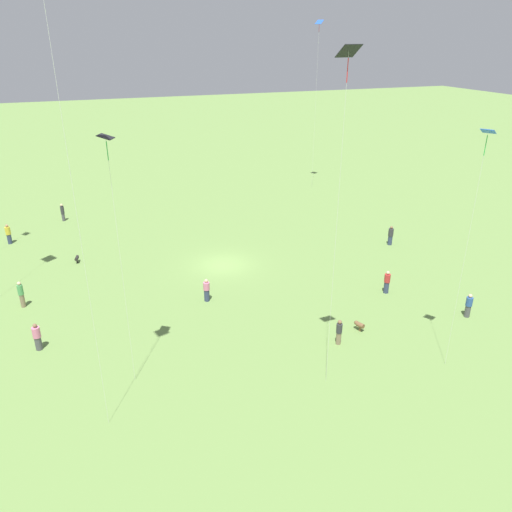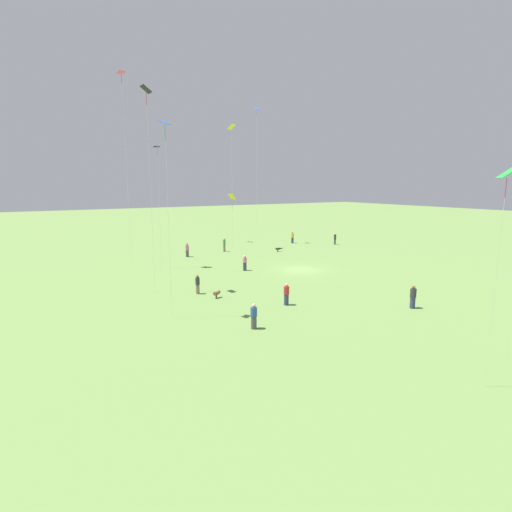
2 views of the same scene
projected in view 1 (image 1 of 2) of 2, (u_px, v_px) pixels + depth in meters
ground_plane at (223, 265)px, 39.78m from camera, size 240.00×240.00×0.00m
person_0 at (37, 337)px, 28.74m from camera, size 0.55×0.55×1.72m
person_1 at (8, 234)px, 43.50m from camera, size 0.61×0.61×1.78m
person_2 at (339, 332)px, 29.28m from camera, size 0.50×0.50×1.61m
person_3 at (391, 236)px, 43.29m from camera, size 0.61×0.61×1.72m
person_4 at (387, 282)px, 35.15m from camera, size 0.59×0.59×1.69m
person_5 at (63, 212)px, 48.88m from camera, size 0.42×0.42×1.75m
person_6 at (21, 294)px, 33.26m from camera, size 0.49×0.49×1.88m
person_7 at (207, 290)px, 34.09m from camera, size 0.56×0.56×1.65m
person_8 at (469, 306)px, 32.14m from camera, size 0.58×0.58×1.65m
kite_4 at (319, 37)px, 53.23m from camera, size 0.94×0.97×18.28m
kite_6 at (108, 160)px, 21.70m from camera, size 0.84×0.84×12.90m
kite_7 at (484, 154)px, 23.04m from camera, size 0.82×0.83×12.91m
kite_8 at (347, 76)px, 20.21m from camera, size 0.90×0.76×16.46m
dog_0 at (77, 258)px, 40.05m from camera, size 0.36×0.72×0.54m
dog_1 at (359, 325)px, 30.79m from camera, size 0.48×0.69×0.59m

